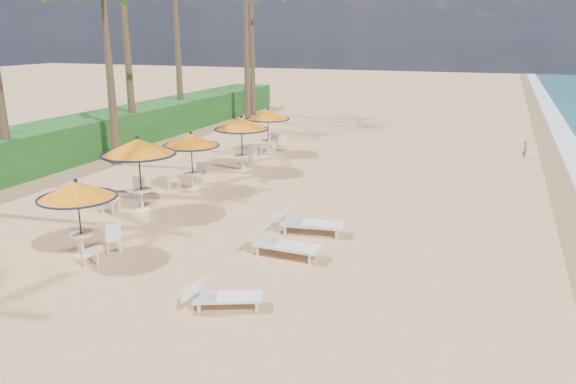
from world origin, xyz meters
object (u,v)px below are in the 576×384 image
Objects in this scene: station_1 at (136,154)px; station_4 at (269,120)px; station_2 at (191,145)px; lounger_far at (305,221)px; station_0 at (80,198)px; lounger_mid at (279,243)px; station_3 at (242,128)px; lounger_near at (220,296)px.

station_1 reaches higher than station_4.
station_2 is at bearing 84.90° from station_1.
station_4 is at bearing 109.58° from lounger_far.
lounger_mid is at bearing 21.50° from station_0.
station_3 is at bearing 83.12° from station_1.
station_0 is 0.83× the size of station_1.
station_1 reaches higher than lounger_mid.
lounger_far reaches higher than lounger_near.
lounger_mid is (5.63, -5.06, -1.37)m from station_2.
station_0 is at bearing -150.41° from lounger_far.
station_2 is 3.52m from station_3.
lounger_mid is 1.92m from lounger_far.
station_3 is at bearing 89.05° from lounger_near.
lounger_mid is at bearing 64.38° from lounger_near.
station_4 is at bearing 87.68° from station_1.
station_1 is 1.19× the size of lounger_mid.
station_4 reaches higher than lounger_near.
station_1 is 6.56m from station_3.
lounger_mid is at bearing -59.08° from station_3.
station_4 reaches higher than station_2.
lounger_near is (5.38, -15.73, -1.37)m from station_4.
station_3 is 1.33× the size of lounger_near.
station_4 is (-0.58, 14.36, 0.02)m from station_0.
station_1 is (-1.00, 3.96, 0.33)m from station_0.
station_3 reaches higher than lounger_near.
lounger_mid is at bearing -41.95° from station_2.
station_1 is 1.14× the size of lounger_far.
station_3 is at bearing 81.57° from station_2.
lounger_far is (5.96, -0.11, -1.61)m from station_1.
station_0 is 5.17m from lounger_near.
station_3 reaches higher than station_2.
station_2 reaches higher than lounger_mid.
station_3 reaches higher than station_4.
station_0 is at bearing -156.00° from lounger_mid.
station_4 reaches higher than lounger_far.
station_0 is 0.89× the size of station_3.
station_4 is 1.00× the size of lounger_far.
lounger_far is at bearing 64.35° from lounger_near.
lounger_far is (0.16, 5.22, 0.08)m from lounger_near.
station_1 reaches higher than station_0.
station_0 is at bearing -75.77° from station_1.
lounger_far is (0.06, 1.92, 0.01)m from lounger_mid.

